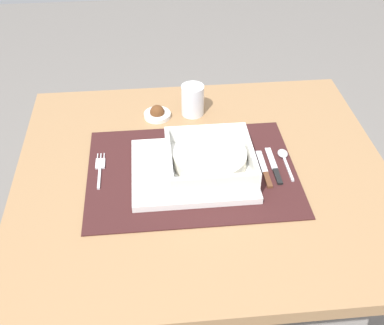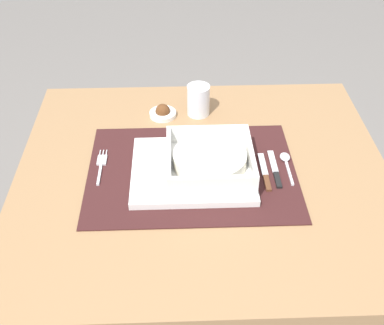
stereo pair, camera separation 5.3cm
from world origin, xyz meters
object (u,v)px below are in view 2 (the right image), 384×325
object	(u,v)px
butter_knife	(275,171)
condiment_saucer	(163,113)
porridge_bowl	(210,160)
bread_knife	(265,174)
drinking_glass	(197,102)
fork	(101,164)
dining_table	(203,204)
spoon	(286,160)

from	to	relation	value
butter_knife	condiment_saucer	size ratio (longest dim) A/B	1.86
porridge_bowl	condiment_saucer	world-z (taller)	porridge_bowl
bread_knife	drinking_glass	xyz separation A→B (m)	(-0.15, 0.27, 0.03)
fork	bread_knife	world-z (taller)	bread_knife
condiment_saucer	butter_knife	bearing A→B (deg)	-43.44
dining_table	drinking_glass	size ratio (longest dim) A/B	10.37
dining_table	fork	size ratio (longest dim) A/B	6.82
spoon	drinking_glass	distance (m)	0.30
dining_table	fork	bearing A→B (deg)	172.64
fork	drinking_glass	xyz separation A→B (m)	(0.23, 0.22, 0.03)
dining_table	drinking_glass	xyz separation A→B (m)	(-0.00, 0.25, 0.14)
dining_table	condiment_saucer	xyz separation A→B (m)	(-0.10, 0.24, 0.11)
drinking_glass	condiment_saucer	distance (m)	0.10
porridge_bowl	condiment_saucer	size ratio (longest dim) A/B	2.71
porridge_bowl	fork	size ratio (longest dim) A/B	1.52
fork	bread_knife	size ratio (longest dim) A/B	0.97
fork	bread_knife	xyz separation A→B (m)	(0.38, -0.05, 0.00)
dining_table	condiment_saucer	size ratio (longest dim) A/B	12.16
fork	drinking_glass	distance (m)	0.32
bread_knife	drinking_glass	world-z (taller)	drinking_glass
dining_table	spoon	bearing A→B (deg)	7.64
bread_knife	butter_knife	bearing A→B (deg)	23.71
porridge_bowl	drinking_glass	bearing A→B (deg)	94.19
butter_knife	bread_knife	size ratio (longest dim) A/B	1.01
porridge_bowl	spoon	distance (m)	0.19
drinking_glass	spoon	bearing A→B (deg)	-47.47
spoon	condiment_saucer	distance (m)	0.36
dining_table	butter_knife	distance (m)	0.20
butter_knife	bread_knife	distance (m)	0.03
fork	drinking_glass	world-z (taller)	drinking_glass
butter_knife	fork	bearing A→B (deg)	173.55
porridge_bowl	condiment_saucer	xyz separation A→B (m)	(-0.11, 0.25, -0.03)
fork	drinking_glass	size ratio (longest dim) A/B	1.52
dining_table	butter_knife	xyz separation A→B (m)	(0.17, -0.01, 0.11)
dining_table	bread_knife	distance (m)	0.18
fork	condiment_saucer	bearing A→B (deg)	56.28
butter_knife	bread_knife	bearing A→B (deg)	-160.22
porridge_bowl	spoon	bearing A→B (deg)	10.71
spoon	drinking_glass	bearing A→B (deg)	129.54
bread_knife	fork	bearing A→B (deg)	175.72
spoon	butter_knife	size ratio (longest dim) A/B	0.86
butter_knife	condiment_saucer	xyz separation A→B (m)	(-0.26, 0.25, 0.00)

